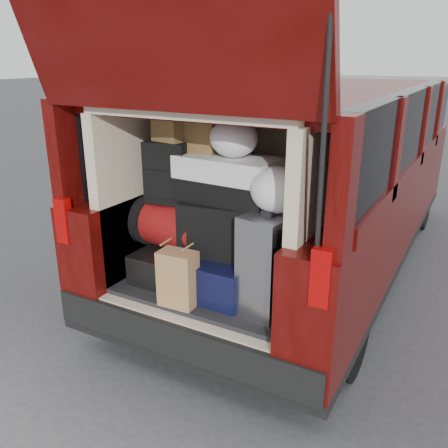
{
  "coord_description": "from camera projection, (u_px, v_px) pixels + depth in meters",
  "views": [
    {
      "loc": [
        1.45,
        -2.35,
        2.02
      ],
      "look_at": [
        0.03,
        0.2,
        0.99
      ],
      "focal_mm": 38.0,
      "sensor_mm": 36.0,
      "label": 1
    }
  ],
  "objects": [
    {
      "name": "ground",
      "position": [
        206.0,
        366.0,
        3.27
      ],
      "size": [
        80.0,
        80.0,
        0.0
      ],
      "primitive_type": "plane",
      "color": "#353537",
      "rests_on": "ground"
    },
    {
      "name": "minivan",
      "position": [
        306.0,
        180.0,
        4.5
      ],
      "size": [
        1.9,
        5.35,
        2.77
      ],
      "color": "black",
      "rests_on": "ground"
    },
    {
      "name": "load_floor",
      "position": [
        225.0,
        313.0,
        3.41
      ],
      "size": [
        1.24,
        1.05,
        0.55
      ],
      "primitive_type": "cube",
      "color": "black",
      "rests_on": "ground"
    },
    {
      "name": "black_hardshell",
      "position": [
        170.0,
        263.0,
        3.33
      ],
      "size": [
        0.37,
        0.51,
        0.21
      ],
      "primitive_type": "cube",
      "rotation": [
        0.0,
        0.0,
        -0.0
      ],
      "color": "black",
      "rests_on": "load_floor"
    },
    {
      "name": "navy_hardshell",
      "position": [
        222.0,
        272.0,
        3.13
      ],
      "size": [
        0.47,
        0.57,
        0.25
      ],
      "primitive_type": "cube",
      "rotation": [
        0.0,
        0.0,
        0.0
      ],
      "color": "black",
      "rests_on": "load_floor"
    },
    {
      "name": "silver_roller",
      "position": [
        273.0,
        262.0,
        2.83
      ],
      "size": [
        0.33,
        0.45,
        0.62
      ],
      "primitive_type": "cube",
      "rotation": [
        0.0,
        0.0,
        -0.19
      ],
      "color": "silver",
      "rests_on": "load_floor"
    },
    {
      "name": "kraft_bag",
      "position": [
        178.0,
        279.0,
        2.92
      ],
      "size": [
        0.24,
        0.16,
        0.36
      ],
      "primitive_type": "cube",
      "rotation": [
        0.0,
        0.0,
        0.05
      ],
      "color": "#AA794D",
      "rests_on": "load_floor"
    },
    {
      "name": "red_duffel",
      "position": [
        174.0,
        225.0,
        3.27
      ],
      "size": [
        0.55,
        0.4,
        0.33
      ],
      "primitive_type": "cube",
      "rotation": [
        0.0,
        0.0,
        -0.13
      ],
      "color": "maroon",
      "rests_on": "black_hardshell"
    },
    {
      "name": "black_soft_case",
      "position": [
        219.0,
        228.0,
        3.06
      ],
      "size": [
        0.51,
        0.35,
        0.35
      ],
      "primitive_type": "cube",
      "rotation": [
        0.0,
        0.0,
        0.13
      ],
      "color": "black",
      "rests_on": "navy_hardshell"
    },
    {
      "name": "backpack",
      "position": [
        168.0,
        172.0,
        3.14
      ],
      "size": [
        0.31,
        0.21,
        0.41
      ],
      "primitive_type": "cube",
      "rotation": [
        0.0,
        0.0,
        0.15
      ],
      "color": "black",
      "rests_on": "red_duffel"
    },
    {
      "name": "twotone_duffel",
      "position": [
        227.0,
        179.0,
        2.99
      ],
      "size": [
        0.66,
        0.37,
        0.29
      ],
      "primitive_type": "cube",
      "rotation": [
        0.0,
        0.0,
        -0.06
      ],
      "color": "white",
      "rests_on": "black_soft_case"
    },
    {
      "name": "grocery_sack_lower",
      "position": [
        172.0,
        126.0,
        3.06
      ],
      "size": [
        0.24,
        0.21,
        0.19
      ],
      "primitive_type": "cube",
      "rotation": [
        0.0,
        0.0,
        -0.18
      ],
      "color": "brown",
      "rests_on": "backpack"
    },
    {
      "name": "grocery_sack_upper",
      "position": [
        204.0,
        135.0,
        3.05
      ],
      "size": [
        0.23,
        0.19,
        0.22
      ],
      "primitive_type": "cube",
      "rotation": [
        0.0,
        0.0,
        0.03
      ],
      "color": "brown",
      "rests_on": "twotone_duffel"
    },
    {
      "name": "plastic_bag_center",
      "position": [
        234.0,
        138.0,
        2.88
      ],
      "size": [
        0.31,
        0.29,
        0.24
      ],
      "primitive_type": "ellipsoid",
      "rotation": [
        0.0,
        0.0,
        -0.04
      ],
      "color": "white",
      "rests_on": "twotone_duffel"
    },
    {
      "name": "plastic_bag_right",
      "position": [
        277.0,
        190.0,
        2.69
      ],
      "size": [
        0.36,
        0.34,
        0.27
      ],
      "primitive_type": "ellipsoid",
      "rotation": [
        0.0,
        0.0,
        -0.17
      ],
      "color": "white",
      "rests_on": "silver_roller"
    }
  ]
}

